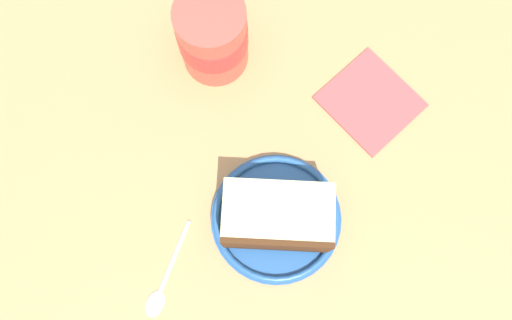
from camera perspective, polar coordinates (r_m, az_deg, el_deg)
The scene contains 6 objects.
ground_plane at distance 62.90cm, azimuth -3.10°, elevation -3.73°, with size 121.21×121.21×2.33cm, color tan.
small_plate at distance 60.33cm, azimuth 2.16°, elevation -6.24°, with size 14.66×14.66×1.86cm.
cake_slice at distance 56.73cm, azimuth 2.28°, elevation -6.04°, with size 12.94×10.17×6.78cm.
tea_mug at distance 62.11cm, azimuth -4.73°, elevation 13.15°, with size 10.02×8.13×10.61cm.
teaspoon at distance 61.25cm, azimuth -10.14°, elevation -13.40°, with size 2.13×11.27×0.80cm.
folded_napkin at distance 65.73cm, azimuth 12.13°, elevation 6.19°, with size 10.17×9.59×0.60cm, color #B24C4C.
Camera 1 is at (-7.42, 8.62, 60.70)cm, focal length 37.50 mm.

